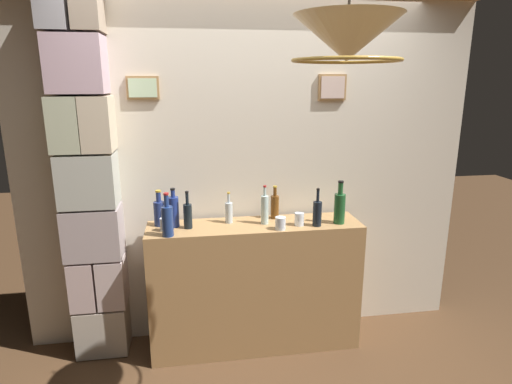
{
  "coord_description": "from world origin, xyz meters",
  "views": [
    {
      "loc": [
        -0.44,
        -2.02,
        1.96
      ],
      "look_at": [
        0.0,
        0.78,
        1.21
      ],
      "focal_mm": 30.02,
      "sensor_mm": 36.0,
      "label": 1
    }
  ],
  "objects_px": {
    "liquor_bottle_whiskey": "(275,206)",
    "liquor_bottle_tequila": "(188,215)",
    "liquor_bottle_rye": "(229,212)",
    "pendant_lamp": "(347,40)",
    "glass_tumbler_shot": "(280,223)",
    "liquor_bottle_vodka": "(174,211)",
    "liquor_bottle_port": "(265,209)",
    "glass_tumbler_highball": "(164,225)",
    "liquor_bottle_vermouth": "(340,207)",
    "liquor_bottle_mezcal": "(317,213)",
    "liquor_bottle_sherry": "(159,212)",
    "liquor_bottle_scotch": "(167,220)",
    "glass_tumbler_rocks": "(299,219)"
  },
  "relations": [
    {
      "from": "liquor_bottle_mezcal",
      "to": "glass_tumbler_highball",
      "type": "bearing_deg",
      "value": 176.88
    },
    {
      "from": "liquor_bottle_vermouth",
      "to": "liquor_bottle_port",
      "type": "bearing_deg",
      "value": 172.44
    },
    {
      "from": "liquor_bottle_scotch",
      "to": "glass_tumbler_rocks",
      "type": "bearing_deg",
      "value": 4.67
    },
    {
      "from": "liquor_bottle_scotch",
      "to": "glass_tumbler_rocks",
      "type": "relative_size",
      "value": 3.19
    },
    {
      "from": "liquor_bottle_sherry",
      "to": "liquor_bottle_whiskey",
      "type": "bearing_deg",
      "value": 2.37
    },
    {
      "from": "liquor_bottle_port",
      "to": "liquor_bottle_vermouth",
      "type": "distance_m",
      "value": 0.53
    },
    {
      "from": "liquor_bottle_mezcal",
      "to": "liquor_bottle_rye",
      "type": "bearing_deg",
      "value": 164.84
    },
    {
      "from": "liquor_bottle_vodka",
      "to": "liquor_bottle_scotch",
      "type": "relative_size",
      "value": 0.94
    },
    {
      "from": "liquor_bottle_whiskey",
      "to": "liquor_bottle_tequila",
      "type": "distance_m",
      "value": 0.65
    },
    {
      "from": "liquor_bottle_mezcal",
      "to": "glass_tumbler_highball",
      "type": "height_order",
      "value": "liquor_bottle_mezcal"
    },
    {
      "from": "liquor_bottle_whiskey",
      "to": "liquor_bottle_port",
      "type": "distance_m",
      "value": 0.15
    },
    {
      "from": "liquor_bottle_tequila",
      "to": "liquor_bottle_vermouth",
      "type": "distance_m",
      "value": 1.07
    },
    {
      "from": "liquor_bottle_vodka",
      "to": "pendant_lamp",
      "type": "bearing_deg",
      "value": -49.19
    },
    {
      "from": "liquor_bottle_sherry",
      "to": "liquor_bottle_whiskey",
      "type": "xyz_separation_m",
      "value": [
        0.83,
        0.03,
        -0.0
      ]
    },
    {
      "from": "liquor_bottle_rye",
      "to": "pendant_lamp",
      "type": "height_order",
      "value": "pendant_lamp"
    },
    {
      "from": "liquor_bottle_scotch",
      "to": "liquor_bottle_port",
      "type": "bearing_deg",
      "value": 12.39
    },
    {
      "from": "glass_tumbler_rocks",
      "to": "pendant_lamp",
      "type": "distance_m",
      "value": 1.41
    },
    {
      "from": "liquor_bottle_sherry",
      "to": "liquor_bottle_scotch",
      "type": "height_order",
      "value": "liquor_bottle_scotch"
    },
    {
      "from": "liquor_bottle_port",
      "to": "liquor_bottle_mezcal",
      "type": "distance_m",
      "value": 0.37
    },
    {
      "from": "liquor_bottle_rye",
      "to": "liquor_bottle_vodka",
      "type": "relative_size",
      "value": 0.82
    },
    {
      "from": "liquor_bottle_port",
      "to": "glass_tumbler_highball",
      "type": "height_order",
      "value": "liquor_bottle_port"
    },
    {
      "from": "glass_tumbler_shot",
      "to": "pendant_lamp",
      "type": "relative_size",
      "value": 0.15
    },
    {
      "from": "liquor_bottle_vermouth",
      "to": "liquor_bottle_mezcal",
      "type": "relative_size",
      "value": 1.15
    },
    {
      "from": "liquor_bottle_sherry",
      "to": "pendant_lamp",
      "type": "relative_size",
      "value": 0.44
    },
    {
      "from": "liquor_bottle_vermouth",
      "to": "glass_tumbler_rocks",
      "type": "height_order",
      "value": "liquor_bottle_vermouth"
    },
    {
      "from": "liquor_bottle_tequila",
      "to": "glass_tumbler_highball",
      "type": "xyz_separation_m",
      "value": [
        -0.16,
        -0.03,
        -0.05
      ]
    },
    {
      "from": "liquor_bottle_rye",
      "to": "glass_tumbler_shot",
      "type": "distance_m",
      "value": 0.39
    },
    {
      "from": "liquor_bottle_rye",
      "to": "pendant_lamp",
      "type": "distance_m",
      "value": 1.54
    },
    {
      "from": "liquor_bottle_mezcal",
      "to": "liquor_bottle_port",
      "type": "bearing_deg",
      "value": 164.02
    },
    {
      "from": "liquor_bottle_mezcal",
      "to": "glass_tumbler_shot",
      "type": "xyz_separation_m",
      "value": [
        -0.27,
        -0.03,
        -0.05
      ]
    },
    {
      "from": "liquor_bottle_mezcal",
      "to": "liquor_bottle_scotch",
      "type": "bearing_deg",
      "value": -177.45
    },
    {
      "from": "glass_tumbler_rocks",
      "to": "glass_tumbler_shot",
      "type": "bearing_deg",
      "value": -157.19
    },
    {
      "from": "liquor_bottle_vodka",
      "to": "glass_tumbler_shot",
      "type": "xyz_separation_m",
      "value": [
        0.72,
        -0.17,
        -0.07
      ]
    },
    {
      "from": "glass_tumbler_shot",
      "to": "pendant_lamp",
      "type": "xyz_separation_m",
      "value": [
        0.12,
        -0.8,
        1.12
      ]
    },
    {
      "from": "liquor_bottle_scotch",
      "to": "liquor_bottle_rye",
      "type": "bearing_deg",
      "value": 26.41
    },
    {
      "from": "liquor_bottle_whiskey",
      "to": "liquor_bottle_vermouth",
      "type": "height_order",
      "value": "liquor_bottle_vermouth"
    },
    {
      "from": "liquor_bottle_whiskey",
      "to": "glass_tumbler_shot",
      "type": "relative_size",
      "value": 2.81
    },
    {
      "from": "glass_tumbler_rocks",
      "to": "pendant_lamp",
      "type": "height_order",
      "value": "pendant_lamp"
    },
    {
      "from": "liquor_bottle_rye",
      "to": "pendant_lamp",
      "type": "xyz_separation_m",
      "value": [
        0.45,
        -1.0,
        1.09
      ]
    },
    {
      "from": "glass_tumbler_shot",
      "to": "liquor_bottle_port",
      "type": "bearing_deg",
      "value": 122.12
    },
    {
      "from": "liquor_bottle_whiskey",
      "to": "liquor_bottle_sherry",
      "type": "bearing_deg",
      "value": -177.63
    },
    {
      "from": "liquor_bottle_whiskey",
      "to": "glass_tumbler_rocks",
      "type": "relative_size",
      "value": 2.69
    },
    {
      "from": "pendant_lamp",
      "to": "liquor_bottle_tequila",
      "type": "bearing_deg",
      "value": 128.81
    },
    {
      "from": "liquor_bottle_whiskey",
      "to": "glass_tumbler_rocks",
      "type": "height_order",
      "value": "liquor_bottle_whiskey"
    },
    {
      "from": "glass_tumbler_shot",
      "to": "glass_tumbler_rocks",
      "type": "bearing_deg",
      "value": 22.81
    },
    {
      "from": "liquor_bottle_mezcal",
      "to": "glass_tumbler_rocks",
      "type": "relative_size",
      "value": 2.96
    },
    {
      "from": "liquor_bottle_port",
      "to": "liquor_bottle_vermouth",
      "type": "height_order",
      "value": "liquor_bottle_vermouth"
    },
    {
      "from": "liquor_bottle_whiskey",
      "to": "liquor_bottle_tequila",
      "type": "height_order",
      "value": "liquor_bottle_tequila"
    },
    {
      "from": "liquor_bottle_rye",
      "to": "liquor_bottle_vodka",
      "type": "distance_m",
      "value": 0.39
    },
    {
      "from": "glass_tumbler_rocks",
      "to": "liquor_bottle_vermouth",
      "type": "bearing_deg",
      "value": 0.62
    }
  ]
}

